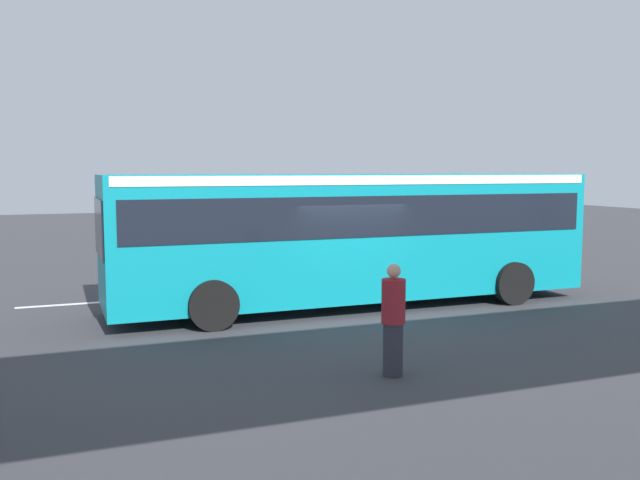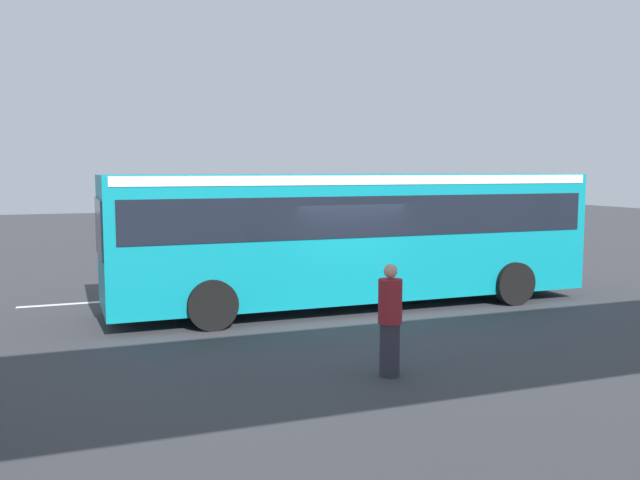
% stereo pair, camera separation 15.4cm
% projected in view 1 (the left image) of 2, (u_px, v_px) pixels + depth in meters
% --- Properties ---
extents(ground, '(80.00, 80.00, 0.00)m').
position_uv_depth(ground, '(341.00, 312.00, 15.55)').
color(ground, '#38383D').
extents(city_bus, '(11.54, 2.85, 3.15)m').
position_uv_depth(city_bus, '(353.00, 228.00, 16.14)').
color(city_bus, '#0C8493').
rests_on(city_bus, ground).
extents(pedestrian, '(0.38, 0.38, 1.79)m').
position_uv_depth(pedestrian, '(393.00, 321.00, 10.69)').
color(pedestrian, '#2D2D38').
rests_on(pedestrian, ground).
extents(traffic_sign, '(0.08, 0.60, 2.80)m').
position_uv_depth(traffic_sign, '(428.00, 213.00, 21.59)').
color(traffic_sign, slate).
rests_on(traffic_sign, ground).
extents(lane_dash_leftmost, '(2.00, 0.20, 0.01)m').
position_uv_depth(lane_dash_leftmost, '(479.00, 277.00, 20.75)').
color(lane_dash_leftmost, silver).
rests_on(lane_dash_leftmost, ground).
extents(lane_dash_left, '(2.00, 0.20, 0.01)m').
position_uv_depth(lane_dash_left, '(361.00, 285.00, 19.30)').
color(lane_dash_left, silver).
rests_on(lane_dash_left, ground).
extents(lane_dash_centre, '(2.00, 0.20, 0.01)m').
position_uv_depth(lane_dash_centre, '(222.00, 294.00, 17.85)').
color(lane_dash_centre, silver).
rests_on(lane_dash_centre, ground).
extents(lane_dash_right, '(2.00, 0.20, 0.01)m').
position_uv_depth(lane_dash_right, '(60.00, 305.00, 16.40)').
color(lane_dash_right, silver).
rests_on(lane_dash_right, ground).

